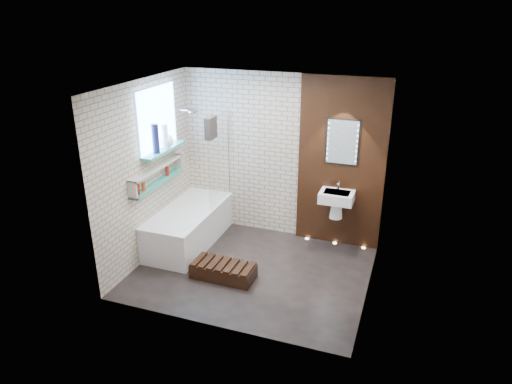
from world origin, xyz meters
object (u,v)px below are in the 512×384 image
at_px(washbasin, 337,200).
at_px(led_mirror, 342,142).
at_px(bath_screen, 219,160).
at_px(walnut_step, 223,271).
at_px(bathtub, 189,226).

relative_size(washbasin, led_mirror, 0.83).
bearing_deg(washbasin, bath_screen, -174.22).
bearing_deg(washbasin, walnut_step, -132.72).
bearing_deg(led_mirror, bath_screen, -169.34).
bearing_deg(walnut_step, bathtub, 140.38).
xyz_separation_m(bath_screen, washbasin, (1.82, 0.18, -0.49)).
xyz_separation_m(bath_screen, led_mirror, (1.82, 0.34, 0.37)).
height_order(washbasin, led_mirror, led_mirror).
bearing_deg(bathtub, led_mirror, 19.78).
relative_size(bath_screen, walnut_step, 1.60).
height_order(bathtub, walnut_step, bathtub).
bearing_deg(bath_screen, washbasin, 5.78).
relative_size(led_mirror, walnut_step, 0.80).
bearing_deg(walnut_step, washbasin, 47.28).
height_order(bathtub, washbasin, washbasin).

